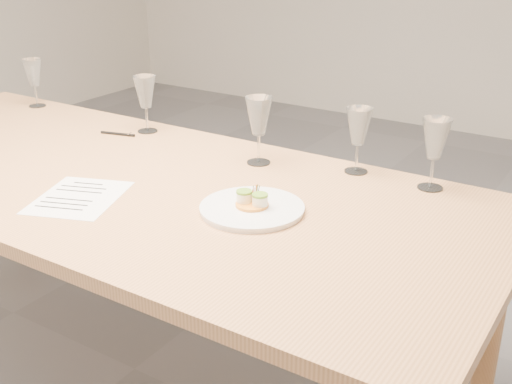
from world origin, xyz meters
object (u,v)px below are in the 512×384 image
Objects in this scene: wine_glass_1 at (145,93)px; wine_glass_4 at (435,140)px; wine_glass_2 at (259,117)px; recipe_sheet at (79,197)px; ballpoint_pen at (118,134)px; wine_glass_3 at (359,128)px; dinner_plate at (252,207)px; dining_table at (119,193)px; wine_glass_0 at (33,73)px.

wine_glass_1 is 1.08m from wine_glass_4.
wine_glass_2 reaches higher than wine_glass_1.
recipe_sheet is 0.66m from wine_glass_1.
ballpoint_pen is 0.62m from wine_glass_2.
wine_glass_2 is at bearing 41.39° from recipe_sheet.
dinner_plate is at bearing -104.35° from wine_glass_3.
wine_glass_1 is at bearing 119.33° from dining_table.
wine_glass_2 reaches higher than wine_glass_0.
ballpoint_pen is (-0.33, 0.49, 0.00)m from recipe_sheet.
wine_glass_0 is at bearing 175.82° from wine_glass_2.
wine_glass_1 is at bearing 151.31° from dinner_plate.
wine_glass_2 is at bearing -170.61° from wine_glass_4.
wine_glass_3 is (0.30, 0.10, -0.01)m from wine_glass_2.
recipe_sheet is (-0.47, -0.19, -0.01)m from dinner_plate.
wine_glass_3 is (0.11, 0.43, 0.13)m from dinner_plate.
ballpoint_pen is at bearing -174.15° from wine_glass_4.
wine_glass_3 reaches higher than wine_glass_0.
wine_glass_0 is 0.98× the size of wine_glass_3.
dining_table is at bearing -146.13° from wine_glass_3.
wine_glass_4 is (1.08, 0.02, 0.00)m from wine_glass_1.
dinner_plate is 1.41× the size of wine_glass_0.
wine_glass_1 is at bearing -1.83° from wine_glass_0.
dinner_plate is at bearing -28.69° from wine_glass_1.
wine_glass_1 is (0.65, -0.02, 0.01)m from wine_glass_0.
ballpoint_pen is 1.16m from wine_glass_4.
dining_table is 0.98m from wine_glass_4.
wine_glass_0 reaches higher than dining_table.
wine_glass_2 is 0.32m from wine_glass_3.
dining_table is 6.92× the size of recipe_sheet.
ballpoint_pen is at bearing 102.59° from recipe_sheet.
recipe_sheet is at bearing -33.85° from wine_glass_0.
ballpoint_pen is 0.68× the size of wine_glass_0.
wine_glass_4 is (0.24, -0.01, 0.00)m from wine_glass_3.
dining_table is at bearing 178.63° from dinner_plate.
dinner_plate is 1.34× the size of wine_glass_4.
wine_glass_1 reaches higher than wine_glass_0.
dining_table is 0.49m from wine_glass_1.
recipe_sheet is 1.67× the size of wine_glass_3.
dinner_plate is 1.38× the size of wine_glass_3.
wine_glass_2 reaches higher than dinner_plate.
wine_glass_4 reaches higher than dining_table.
recipe_sheet is at bearing -117.90° from wine_glass_2.
wine_glass_4 is (0.82, 0.61, 0.15)m from recipe_sheet.
ballpoint_pen is 0.18m from wine_glass_1.
recipe_sheet reaches higher than dining_table.
recipe_sheet is 2.52× the size of ballpoint_pen.
recipe_sheet is at bearing -158.15° from dinner_plate.
recipe_sheet is 1.71× the size of wine_glass_0.
wine_glass_1 reaches higher than ballpoint_pen.
wine_glass_0 is at bearing 163.00° from dinner_plate.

